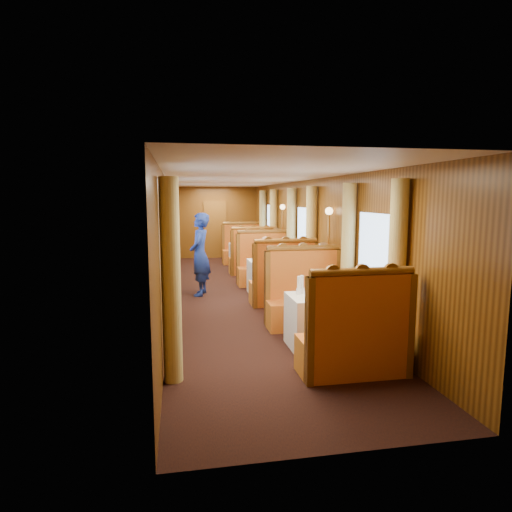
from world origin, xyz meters
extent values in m
cube|color=brown|center=(0.00, 5.97, 1.00)|extent=(0.80, 0.04, 2.00)
cube|color=white|center=(0.75, -3.50, 0.38)|extent=(1.05, 0.72, 0.75)
cube|color=#AB3713|center=(0.75, -4.45, 0.23)|extent=(1.30, 0.55, 0.45)
cube|color=#AB3713|center=(0.75, -4.67, 0.85)|extent=(1.30, 0.12, 0.80)
cylinder|color=brown|center=(0.75, -4.67, 1.29)|extent=(1.23, 0.10, 0.10)
cube|color=#AB3713|center=(0.75, -2.55, 0.23)|extent=(1.30, 0.55, 0.45)
cube|color=#AB3713|center=(0.75, -2.33, 0.85)|extent=(1.30, 0.12, 0.80)
cylinder|color=brown|center=(0.75, -2.33, 1.29)|extent=(1.23, 0.10, 0.10)
cube|color=white|center=(0.75, 0.00, 0.38)|extent=(1.05, 0.72, 0.75)
cube|color=#AB3713|center=(0.75, -0.95, 0.23)|extent=(1.30, 0.55, 0.45)
cube|color=#AB3713|center=(0.75, -1.17, 0.85)|extent=(1.30, 0.12, 0.80)
cylinder|color=brown|center=(0.75, -1.17, 1.29)|extent=(1.23, 0.10, 0.10)
cube|color=#AB3713|center=(0.75, 0.95, 0.23)|extent=(1.30, 0.55, 0.45)
cube|color=#AB3713|center=(0.75, 1.17, 0.85)|extent=(1.30, 0.12, 0.80)
cylinder|color=brown|center=(0.75, 1.17, 1.29)|extent=(1.23, 0.10, 0.10)
cube|color=white|center=(0.75, 3.50, 0.38)|extent=(1.05, 0.72, 0.75)
cube|color=#AB3713|center=(0.75, 2.55, 0.23)|extent=(1.30, 0.55, 0.45)
cube|color=#AB3713|center=(0.75, 2.33, 0.85)|extent=(1.30, 0.12, 0.80)
cylinder|color=brown|center=(0.75, 2.33, 1.29)|extent=(1.23, 0.10, 0.10)
cube|color=#AB3713|center=(0.75, 4.45, 0.23)|extent=(1.30, 0.55, 0.45)
cube|color=#AB3713|center=(0.75, 4.67, 0.85)|extent=(1.30, 0.12, 0.80)
cylinder|color=brown|center=(0.75, 4.67, 1.29)|extent=(1.23, 0.10, 0.10)
cube|color=silver|center=(0.69, -3.51, 0.76)|extent=(0.40, 0.34, 0.01)
cylinder|color=white|center=(1.06, -3.59, 0.76)|extent=(0.21, 0.21, 0.01)
cylinder|color=white|center=(0.39, -3.37, 0.79)|extent=(0.08, 0.08, 0.08)
cylinder|color=white|center=(0.39, -3.37, 0.92)|extent=(0.05, 0.05, 0.18)
cylinder|color=white|center=(0.44, -3.32, 0.79)|extent=(0.08, 0.08, 0.08)
cylinder|color=white|center=(0.44, -3.32, 0.92)|extent=(0.05, 0.05, 0.18)
cylinder|color=silver|center=(0.74, 0.02, 0.82)|extent=(0.06, 0.06, 0.14)
cylinder|color=silver|center=(0.78, 3.48, 0.82)|extent=(0.06, 0.06, 0.14)
cylinder|color=tan|center=(-1.38, -4.28, 1.18)|extent=(0.22, 0.22, 2.35)
cylinder|color=tan|center=(-1.38, -2.72, 1.18)|extent=(0.22, 0.22, 2.35)
cylinder|color=tan|center=(1.38, -4.28, 1.18)|extent=(0.22, 0.22, 2.35)
cylinder|color=tan|center=(1.38, -2.72, 1.18)|extent=(0.22, 0.22, 2.35)
cylinder|color=tan|center=(-1.38, -0.78, 1.18)|extent=(0.22, 0.22, 2.35)
cylinder|color=tan|center=(-1.38, 0.78, 1.18)|extent=(0.22, 0.22, 2.35)
cylinder|color=tan|center=(1.38, -0.78, 1.18)|extent=(0.22, 0.22, 2.35)
cylinder|color=tan|center=(1.38, 0.78, 1.18)|extent=(0.22, 0.22, 2.35)
cylinder|color=tan|center=(-1.38, 2.72, 1.18)|extent=(0.22, 0.22, 2.35)
cylinder|color=tan|center=(-1.38, 4.28, 1.18)|extent=(0.22, 0.22, 2.35)
cylinder|color=tan|center=(1.38, 2.72, 1.18)|extent=(0.22, 0.22, 2.35)
cylinder|color=tan|center=(1.38, 4.28, 1.18)|extent=(0.22, 0.22, 2.35)
cylinder|color=#BF8C3F|center=(-1.40, -1.75, 0.93)|extent=(0.04, 0.04, 1.85)
sphere|color=#FFD18C|center=(-1.40, -1.75, 1.88)|extent=(0.14, 0.14, 0.14)
cylinder|color=#BF8C3F|center=(1.40, -1.75, 0.93)|extent=(0.04, 0.04, 1.85)
sphere|color=#FFD18C|center=(1.40, -1.75, 1.88)|extent=(0.14, 0.14, 0.14)
cylinder|color=#BF8C3F|center=(-1.40, 1.75, 0.93)|extent=(0.04, 0.04, 1.85)
sphere|color=#FFD18C|center=(-1.40, 1.75, 1.88)|extent=(0.14, 0.14, 0.14)
cylinder|color=#BF8C3F|center=(1.40, 1.75, 0.93)|extent=(0.04, 0.04, 1.85)
sphere|color=#FFD18C|center=(1.40, 1.75, 1.88)|extent=(0.14, 0.14, 0.14)
imported|color=navy|center=(-0.84, 0.13, 0.90)|extent=(0.56, 0.73, 1.80)
cube|color=beige|center=(0.75, 0.79, 0.75)|extent=(0.40, 0.24, 0.55)
sphere|color=tan|center=(0.75, 0.79, 1.11)|extent=(0.20, 0.20, 0.20)
cube|color=beige|center=(0.75, 0.62, 0.52)|extent=(0.36, 0.30, 0.14)
camera|label=1|loc=(-1.28, -9.13, 2.12)|focal=30.00mm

